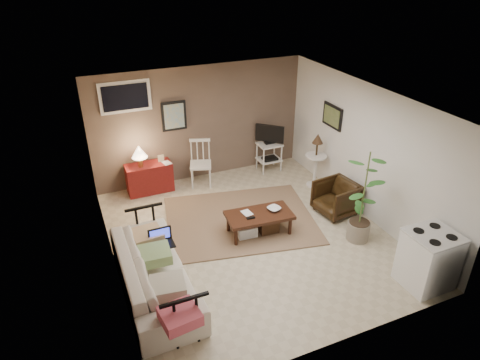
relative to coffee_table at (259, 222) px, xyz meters
name	(u,v)px	position (x,y,z in m)	size (l,w,h in m)	color
floor	(250,236)	(-0.17, -0.02, -0.24)	(5.00, 5.00, 0.00)	#C1B293
art_back	(174,116)	(-0.72, 2.46, 1.21)	(0.50, 0.03, 0.60)	black
art_right	(332,116)	(2.05, 1.03, 1.28)	(0.03, 0.60, 0.45)	black
window	(125,97)	(-1.62, 2.46, 1.71)	(0.96, 0.03, 0.60)	silver
rug	(240,220)	(-0.13, 0.51, -0.23)	(2.63, 2.10, 0.03)	#8D6D52
coffee_table	(259,222)	(0.00, 0.00, 0.00)	(1.17, 0.68, 0.43)	#371B0F
sofa	(154,266)	(-1.97, -0.69, 0.21)	(2.28, 0.67, 0.89)	beige
sofa_pillows	(161,271)	(-1.92, -0.96, 0.31)	(0.44, 2.17, 0.15)	beige
sofa_end_rails	(163,267)	(-1.84, -0.69, 0.15)	(0.61, 2.28, 0.77)	black
laptop	(161,239)	(-1.75, -0.30, 0.34)	(0.35, 0.26, 0.24)	black
red_console	(149,175)	(-1.39, 2.23, 0.13)	(0.91, 0.40, 1.05)	maroon
spindle_chair	(201,165)	(-0.33, 2.11, 0.21)	(0.55, 0.55, 0.95)	silver
tv_stand	(269,147)	(1.28, 2.14, 0.32)	(0.50, 0.46, 1.06)	silver
side_table	(316,154)	(1.81, 1.10, 0.48)	(0.43, 0.43, 1.16)	silver
armchair	(336,197)	(1.61, 0.04, 0.11)	(0.68, 0.63, 0.69)	black
potted_plant	(364,194)	(1.48, -0.81, 0.64)	(0.41, 0.41, 1.66)	gray
stove	(428,259)	(1.70, -2.11, 0.20)	(0.68, 0.63, 0.89)	white
bowl	(274,205)	(0.29, 0.00, 0.27)	(0.22, 0.05, 0.22)	#371B0F
book_table	(243,209)	(-0.26, 0.08, 0.27)	(0.15, 0.02, 0.20)	#371B0F
book_console	(163,160)	(-1.10, 2.11, 0.47)	(0.15, 0.02, 0.20)	#371B0F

